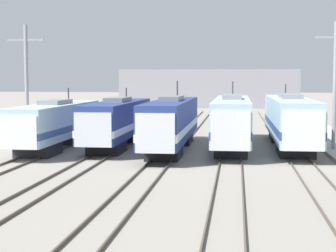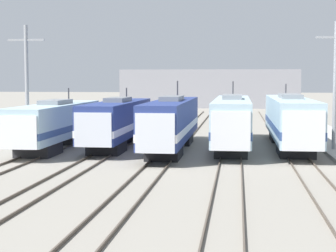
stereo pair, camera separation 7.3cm
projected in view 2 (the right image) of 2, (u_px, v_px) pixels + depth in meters
name	position (u px, v px, depth m)	size (l,w,h in m)	color
ground_plane	(158.00, 165.00, 36.50)	(400.00, 400.00, 0.00)	gray
rail_pair_far_left	(20.00, 162.00, 37.65)	(1.50, 120.00, 0.15)	#4C4238
rail_pair_center_left	(88.00, 163.00, 37.07)	(1.51, 120.00, 0.15)	#4C4238
rail_pair_center	(158.00, 164.00, 36.49)	(1.51, 120.00, 0.15)	#4C4238
rail_pair_center_right	(230.00, 166.00, 35.91)	(1.51, 120.00, 0.15)	#4C4238
rail_pair_far_right	(305.00, 167.00, 35.33)	(1.50, 120.00, 0.15)	#4C4238
locomotive_far_left	(54.00, 124.00, 44.52)	(3.07, 16.17, 4.84)	#232326
locomotive_center_left	(117.00, 122.00, 45.78)	(2.89, 16.34, 4.82)	black
locomotive_center	(171.00, 123.00, 43.60)	(2.77, 18.28, 5.46)	black
locomotive_center_right	(232.00, 121.00, 45.18)	(2.84, 19.21, 5.40)	#232326
locomotive_far_right	(290.00, 121.00, 45.41)	(3.01, 19.87, 5.17)	#232326
catenary_tower_left	(27.00, 83.00, 45.60)	(3.04, 0.31, 9.95)	gray
catenary_tower_right	(335.00, 84.00, 42.58)	(3.04, 0.31, 9.95)	gray
depot_building	(210.00, 88.00, 112.89)	(34.49, 12.78, 7.44)	gray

